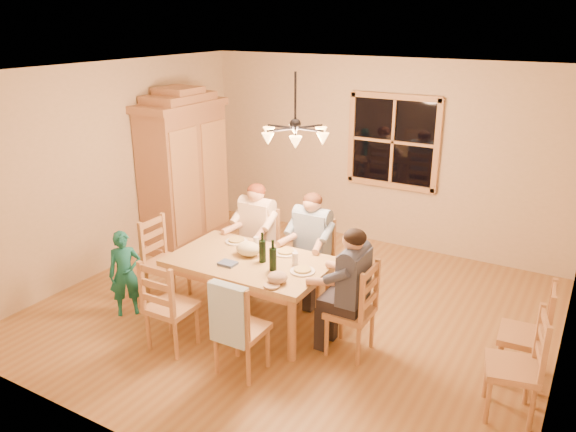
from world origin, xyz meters
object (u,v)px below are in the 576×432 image
Objects in this scene: adult_woman at (256,223)px; wine_bottle_b at (273,255)px; chair_end_left at (168,274)px; child at (125,274)px; dining_table at (250,268)px; chair_spare_front at (510,383)px; chair_near_left at (172,320)px; chair_end_right at (350,325)px; chair_near_right at (242,343)px; armoire at (184,174)px; chair_far_left at (257,263)px; chair_spare_back at (521,350)px; chair_far_right at (311,276)px; chandelier at (295,133)px; wine_bottle_a at (262,247)px; adult_slate_man at (352,276)px; adult_plaid_man at (312,234)px.

adult_woman reaches higher than wine_bottle_b.
chair_end_left is 0.58m from child.
chair_spare_front reaches higher than dining_table.
chair_near_left and chair_end_left have the same top height.
chair_near_right is at bearing 136.74° from chair_end_right.
chair_near_right is 1.79m from child.
armoire is at bearing -148.54° from chair_end_left.
chair_far_left is at bearing 152.79° from adult_woman.
armoire is 2.32× the size of chair_spare_back.
chair_far_right and chair_near_left have the same top height.
chair_spare_back is (1.56, 0.38, 0.00)m from chair_end_right.
chair_far_right is at bearing 180.00° from chair_far_left.
dining_table is at bearing 90.00° from chair_end_left.
chair_near_left is 1.00× the size of chair_spare_back.
chair_spare_front is at bearing -14.79° from chandelier.
chandelier is at bearing 154.44° from adult_woman.
armoire is at bearing 144.99° from dining_table.
chandelier is 0.33× the size of armoire.
adult_woman is (-0.87, 1.60, 0.54)m from chair_near_right.
armoire is at bearing 65.32° from chair_end_right.
chair_near_right is (2.56, -2.29, -0.75)m from armoire.
wine_bottle_a is 2.67m from chair_spare_front.
adult_slate_man is at bearing 46.74° from chair_near_right.
adult_woman reaches higher than chair_near_left.
chair_end_left and chair_spare_back have the same top height.
chair_near_right is at bearing -56.32° from child.
chair_near_right is at bearing 63.43° from chair_end_left.
wine_bottle_a is at bearing -107.63° from chandelier.
chair_end_left is 3.93m from chair_spare_front.
adult_woman is at bearing 63.43° from chair_end_right.
chair_far_left is 1.00× the size of chair_end_left.
wine_bottle_b reaches higher than chair_spare_front.
wine_bottle_a is 0.33× the size of child.
chair_far_right is at bearing 46.64° from chair_end_right.
armoire is 6.97× the size of wine_bottle_a.
dining_table is 5.20× the size of wine_bottle_a.
dining_table is (2.13, -1.49, -0.40)m from armoire.
adult_plaid_man is at bearing 68.27° from dining_table.
chandelier reaches higher than chair_far_right.
wine_bottle_b is at bearing -32.70° from armoire.
chair_near_left and chair_end_right have the same top height.
chandelier is 3.03m from chair_spare_back.
armoire is 2.32× the size of chair_end_left.
child is (-1.65, -1.35, -0.34)m from adult_plaid_man.
chair_spare_front is (3.18, -0.99, 0.00)m from chair_far_left.
adult_slate_man reaches higher than chair_end_right.
adult_plaid_man is (0.76, 0.01, 0.54)m from chair_far_left.
dining_table is 1.73× the size of chair_far_left.
armoire is 2.96m from chair_near_left.
chair_end_left is 1.80m from adult_plaid_man.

